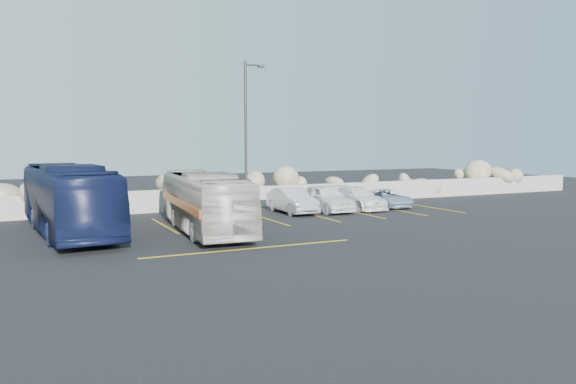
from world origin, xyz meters
name	(u,v)px	position (x,y,z in m)	size (l,w,h in m)	color
ground	(279,247)	(0.00, 0.00, 0.00)	(90.00, 90.00, 0.00)	black
seawall	(187,200)	(0.00, 12.00, 0.60)	(60.00, 0.40, 1.20)	gray
riprap_pile	(181,186)	(0.00, 13.20, 1.30)	(54.00, 2.80, 2.60)	#8E7A5D
parking_lines	(317,220)	(4.64, 5.57, 0.01)	(18.16, 9.36, 0.01)	orange
lamppost	(247,132)	(2.56, 9.50, 4.30)	(1.14, 0.18, 8.00)	#302D2A
vintage_bus	(204,202)	(-1.33, 4.63, 1.26)	(2.12, 9.07, 2.53)	#B8B1A6
tour_coach	(68,199)	(-6.56, 6.53, 1.44)	(2.42, 10.34, 2.88)	#101737
car_a	(325,198)	(6.69, 8.35, 0.73)	(1.73, 4.30, 1.47)	white
car_b	(292,201)	(4.73, 8.47, 0.66)	(1.39, 3.99, 1.32)	#AFAEB3
car_c	(357,198)	(8.83, 8.53, 0.63)	(1.75, 4.31, 1.25)	white
car_d	(387,198)	(10.95, 8.57, 0.51)	(1.69, 3.67, 1.02)	#8197B7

